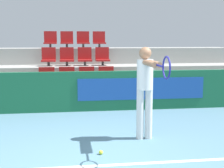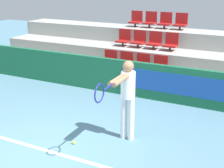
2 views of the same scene
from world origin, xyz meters
name	(u,v)px [view 1 (image 1 of 2)]	position (x,y,z in m)	size (l,w,h in m)	color
court_baseline	(84,166)	(0.00, 0.32, 0.00)	(5.21, 0.08, 0.01)	white
barrier_wall	(79,92)	(0.03, 3.72, 0.49)	(10.69, 0.14, 0.98)	#19603D
bleacher_tier_front	(77,97)	(0.00, 4.32, 0.25)	(10.29, 1.03, 0.49)	#9E9E99
bleacher_tier_middle	(76,82)	(0.00, 5.35, 0.49)	(10.29, 1.03, 0.99)	#9E9E99
bleacher_tier_back	(76,71)	(0.00, 6.38, 0.74)	(10.29, 1.03, 1.48)	#9E9E99
stadium_chair_0	(47,79)	(-0.79, 4.44, 0.73)	(0.41, 0.36, 0.54)	#333333
stadium_chair_1	(67,78)	(-0.26, 4.44, 0.73)	(0.41, 0.36, 0.54)	#333333
stadium_chair_2	(87,78)	(0.26, 4.44, 0.73)	(0.41, 0.36, 0.54)	#333333
stadium_chair_3	(107,78)	(0.79, 4.44, 0.73)	(0.41, 0.36, 0.54)	#333333
stadium_chair_4	(49,58)	(-0.79, 5.47, 1.22)	(0.41, 0.36, 0.54)	#333333
stadium_chair_5	(67,58)	(-0.26, 5.47, 1.22)	(0.41, 0.36, 0.54)	#333333
stadium_chair_6	(85,57)	(0.26, 5.47, 1.22)	(0.41, 0.36, 0.54)	#333333
stadium_chair_7	(102,57)	(0.79, 5.47, 1.22)	(0.41, 0.36, 0.54)	#333333
stadium_chair_8	(50,41)	(-0.79, 6.50, 1.71)	(0.41, 0.36, 0.54)	#333333
stadium_chair_9	(67,41)	(-0.26, 6.50, 1.71)	(0.41, 0.36, 0.54)	#333333
stadium_chair_10	(83,41)	(0.26, 6.50, 1.71)	(0.41, 0.36, 0.54)	#333333
stadium_chair_11	(99,41)	(0.79, 6.50, 1.71)	(0.41, 0.36, 0.54)	#333333
tennis_player	(146,84)	(1.12, 1.36, 0.99)	(0.28, 1.47, 1.63)	silver
tennis_ball	(101,152)	(0.27, 0.76, 0.03)	(0.07, 0.07, 0.07)	#CCDB33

